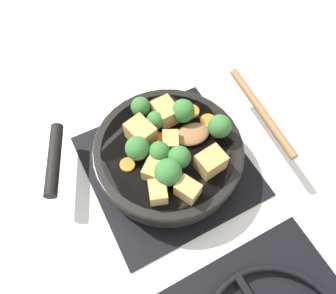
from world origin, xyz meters
TOP-DOWN VIEW (x-y plane):
  - ground_plane at (0.00, 0.00)m, footprint 2.40×2.40m
  - front_burner_grate at (0.00, 0.00)m, footprint 0.31×0.31m
  - skillet_pan at (0.00, -0.00)m, footprint 0.38×0.30m
  - wooden_spoon at (-0.13, 0.01)m, footprint 0.20×0.23m
  - tofu_cube_center_large at (0.04, -0.04)m, footprint 0.05×0.06m
  - tofu_cube_near_handle at (0.05, 0.04)m, footprint 0.05×0.05m
  - tofu_cube_east_chunk at (-0.05, 0.07)m, footprint 0.05×0.04m
  - tofu_cube_west_chunk at (0.06, 0.08)m, footprint 0.04×0.04m
  - tofu_cube_back_piece at (-0.01, 0.00)m, footprint 0.04×0.05m
  - tofu_cube_front_piece at (0.01, 0.10)m, footprint 0.04×0.05m
  - tofu_cube_mid_small at (-0.03, -0.06)m, footprint 0.04×0.05m
  - broccoli_floret_near_spoon at (0.01, -0.09)m, footprint 0.04×0.04m
  - broccoli_floret_center_top at (-0.05, -0.04)m, footprint 0.04×0.04m
  - broccoli_floret_east_rim at (0.03, 0.06)m, footprint 0.05×0.05m
  - broccoli_floret_west_rim at (-0.00, 0.04)m, footprint 0.04×0.04m
  - broccoli_floret_north_edge at (0.03, 0.02)m, footprint 0.04×0.04m
  - broccoli_floret_south_cluster at (-0.10, 0.02)m, footprint 0.04×0.04m
  - broccoli_floret_mid_floret at (0.00, -0.05)m, footprint 0.03×0.03m
  - broccoli_floret_small_inner at (0.06, -0.01)m, footprint 0.04×0.04m
  - carrot_slice_orange_thin at (0.08, -0.00)m, footprint 0.03×0.03m
  - carrot_slice_near_center at (-0.10, -0.01)m, footprint 0.03×0.03m
  - carrot_slice_edge_slice at (0.01, -0.03)m, footprint 0.02×0.02m
  - carrot_slice_under_broccoli at (-0.08, -0.05)m, footprint 0.03×0.03m

SIDE VIEW (x-z plane):
  - ground_plane at x=0.00m, z-range 0.00..0.00m
  - front_burner_grate at x=0.00m, z-range 0.00..0.03m
  - skillet_pan at x=0.00m, z-range 0.03..0.08m
  - carrot_slice_orange_thin at x=0.08m, z-range 0.08..0.08m
  - carrot_slice_near_center at x=-0.10m, z-range 0.08..0.08m
  - carrot_slice_edge_slice at x=0.01m, z-range 0.08..0.08m
  - carrot_slice_under_broccoli at x=-0.08m, z-range 0.08..0.08m
  - wooden_spoon at x=-0.13m, z-range 0.08..0.09m
  - tofu_cube_back_piece at x=-0.01m, z-range 0.08..0.10m
  - tofu_cube_near_handle at x=0.05m, z-range 0.08..0.10m
  - tofu_cube_west_chunk at x=0.06m, z-range 0.08..0.10m
  - tofu_cube_front_piece at x=0.01m, z-range 0.08..0.11m
  - tofu_cube_east_chunk at x=-0.05m, z-range 0.08..0.11m
  - tofu_cube_mid_small at x=-0.03m, z-range 0.08..0.11m
  - tofu_cube_center_large at x=0.04m, z-range 0.08..0.12m
  - broccoli_floret_mid_floret at x=0.00m, z-range 0.08..0.12m
  - broccoli_floret_north_edge at x=0.03m, z-range 0.08..0.12m
  - broccoli_floret_near_spoon at x=0.01m, z-range 0.08..0.12m
  - broccoli_floret_west_rim at x=0.00m, z-range 0.08..0.13m
  - broccoli_floret_south_cluster at x=-0.10m, z-range 0.08..0.13m
  - broccoli_floret_small_inner at x=0.06m, z-range 0.08..0.13m
  - broccoli_floret_center_top at x=-0.05m, z-range 0.08..0.13m
  - broccoli_floret_east_rim at x=0.03m, z-range 0.08..0.13m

